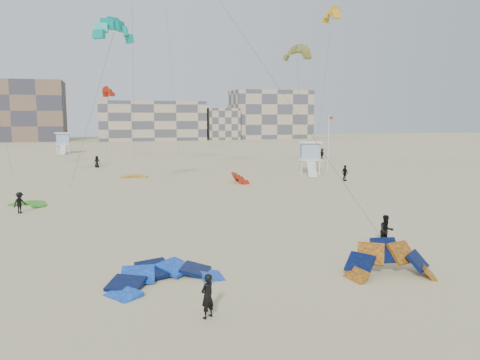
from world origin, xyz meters
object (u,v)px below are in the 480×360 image
object	(u,v)px
kite_ground_blue	(165,282)
kitesurfer_main	(207,296)
lifeguard_tower_near	(310,158)
kite_ground_orange	(390,276)

from	to	relation	value
kite_ground_blue	kitesurfer_main	distance (m)	4.39
kitesurfer_main	lifeguard_tower_near	world-z (taller)	lifeguard_tower_near
kite_ground_orange	kitesurfer_main	distance (m)	9.37
kitesurfer_main	lifeguard_tower_near	distance (m)	44.52
kite_ground_orange	kite_ground_blue	bearing A→B (deg)	177.65
kite_ground_orange	lifeguard_tower_near	distance (m)	38.90
kitesurfer_main	kite_ground_blue	bearing A→B (deg)	-111.43
kite_ground_orange	kitesurfer_main	size ratio (longest dim) A/B	2.50
kite_ground_blue	kitesurfer_main	bearing A→B (deg)	-93.83
kite_ground_blue	kite_ground_orange	size ratio (longest dim) A/B	1.24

